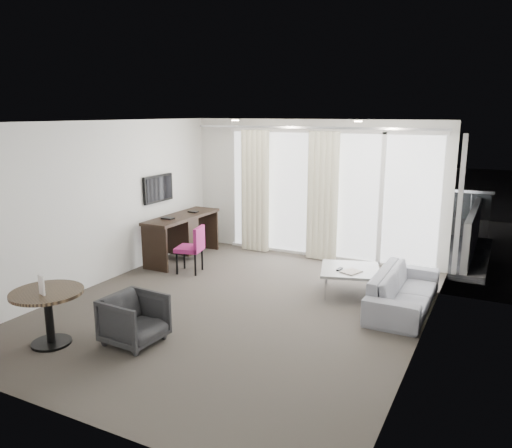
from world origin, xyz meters
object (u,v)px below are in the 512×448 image
at_px(round_table, 49,318).
at_px(desk, 183,237).
at_px(rattan_chair_a, 363,230).
at_px(desk_chair, 189,249).
at_px(sofa, 404,290).
at_px(coffee_table, 350,281).
at_px(rattan_chair_b, 411,223).
at_px(tub_armchair, 134,320).

bearing_deg(round_table, desk, 100.32).
bearing_deg(rattan_chair_a, desk_chair, -136.60).
distance_m(desk_chair, sofa, 3.64).
height_order(desk_chair, round_table, desk_chair).
distance_m(round_table, coffee_table, 4.27).
distance_m(round_table, sofa, 4.69).
height_order(desk, round_table, desk).
distance_m(round_table, rattan_chair_a, 6.39).
bearing_deg(desk_chair, sofa, -12.63).
height_order(sofa, rattan_chair_a, rattan_chair_a).
distance_m(rattan_chair_a, rattan_chair_b, 1.35).
bearing_deg(coffee_table, rattan_chair_b, 86.66).
xyz_separation_m(desk_chair, sofa, (3.63, 0.01, -0.14)).
xyz_separation_m(desk, coffee_table, (3.37, -0.37, -0.22)).
relative_size(desk, tub_armchair, 2.72).
height_order(desk_chair, rattan_chair_a, desk_chair).
height_order(desk_chair, tub_armchair, desk_chair).
height_order(desk, sofa, desk).
bearing_deg(desk, sofa, -8.35).
height_order(round_table, rattan_chair_b, rattan_chair_b).
relative_size(tub_armchair, sofa, 0.35).
height_order(rattan_chair_a, rattan_chair_b, rattan_chair_b).
bearing_deg(desk_chair, rattan_chair_b, 40.83).
relative_size(rattan_chair_a, rattan_chair_b, 0.99).
distance_m(desk, tub_armchair, 3.56).
bearing_deg(desk, desk_chair, -47.03).
relative_size(desk, desk_chair, 2.18).
bearing_deg(coffee_table, desk_chair, -174.82).
distance_m(desk, desk_chair, 0.86).
distance_m(desk, round_table, 3.75).
relative_size(round_table, coffee_table, 0.96).
xyz_separation_m(desk, rattan_chair_a, (2.83, 2.33, -0.04)).
xyz_separation_m(desk_chair, rattan_chair_b, (3.01, 4.07, -0.03)).
bearing_deg(coffee_table, desk, 173.66).
bearing_deg(desk, tub_armchair, -64.14).
height_order(desk, rattan_chair_b, desk).
bearing_deg(tub_armchair, coffee_table, -29.55).
distance_m(desk, coffee_table, 3.39).
height_order(round_table, rattan_chair_a, rattan_chair_a).
distance_m(tub_armchair, coffee_table, 3.36).
height_order(desk_chair, sofa, desk_chair).
bearing_deg(desk, rattan_chair_a, 39.44).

